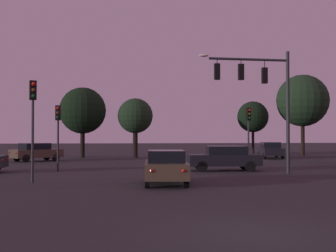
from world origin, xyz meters
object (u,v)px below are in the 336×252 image
at_px(tree_center_horizon, 135,116).
at_px(tree_right_cluster, 83,111).
at_px(car_far_lane, 36,152).
at_px(traffic_signal_mast_arm, 261,88).
at_px(tree_behind_sign, 253,117).
at_px(car_crossing_left, 225,158).
at_px(car_nearside_lane, 166,167).
at_px(traffic_light_corner_left, 249,125).
at_px(car_parked_lot, 271,150).
at_px(traffic_light_corner_right, 33,111).
at_px(traffic_light_median, 58,124).
at_px(tree_left_far, 303,101).

distance_m(tree_center_horizon, tree_right_cluster, 5.19).
distance_m(car_far_lane, tree_right_cluster, 7.66).
distance_m(traffic_signal_mast_arm, tree_behind_sign, 22.89).
height_order(car_crossing_left, tree_behind_sign, tree_behind_sign).
xyz_separation_m(car_nearside_lane, car_far_lane, (-8.81, 18.52, 0.00)).
xyz_separation_m(traffic_light_corner_left, car_parked_lot, (5.11, 9.71, -2.15)).
bearing_deg(car_nearside_lane, car_far_lane, 115.44).
relative_size(traffic_light_corner_right, car_crossing_left, 1.04).
bearing_deg(tree_behind_sign, traffic_light_median, -133.72).
bearing_deg(car_crossing_left, tree_left_far, 54.85).
bearing_deg(traffic_light_corner_left, car_nearside_lane, -123.01).
distance_m(car_crossing_left, tree_behind_sign, 21.30).
xyz_separation_m(traffic_signal_mast_arm, traffic_light_median, (-11.60, 3.03, -2.04)).
height_order(traffic_signal_mast_arm, car_nearside_lane, traffic_signal_mast_arm).
relative_size(traffic_light_corner_left, car_crossing_left, 0.91).
xyz_separation_m(traffic_light_corner_left, tree_left_far, (10.55, 14.85, 2.94)).
bearing_deg(traffic_light_corner_right, car_nearside_lane, -14.03).
bearing_deg(tree_center_horizon, tree_behind_sign, 13.50).
relative_size(traffic_light_corner_left, tree_left_far, 0.48).
xyz_separation_m(traffic_light_corner_left, car_crossing_left, (-2.78, -4.08, -2.15)).
bearing_deg(traffic_light_median, car_far_lane, 106.06).
bearing_deg(traffic_light_median, tree_behind_sign, 46.28).
xyz_separation_m(traffic_signal_mast_arm, car_nearside_lane, (-5.94, -4.56, -4.08)).
distance_m(traffic_light_corner_right, car_nearside_lane, 6.73).
relative_size(traffic_signal_mast_arm, traffic_light_corner_right, 1.47).
bearing_deg(car_far_lane, car_nearside_lane, -64.56).
bearing_deg(traffic_light_corner_left, tree_behind_sign, 71.30).
height_order(traffic_light_corner_left, car_nearside_lane, traffic_light_corner_left).
xyz_separation_m(traffic_light_median, car_parked_lot, (17.99, 13.24, -2.04)).
bearing_deg(car_far_lane, tree_behind_sign, 20.59).
bearing_deg(tree_center_horizon, traffic_light_corner_left, -58.62).
xyz_separation_m(traffic_light_corner_right, car_crossing_left, (10.49, 5.53, -2.54)).
xyz_separation_m(car_nearside_lane, tree_behind_sign, (12.43, 26.50, 3.34)).
xyz_separation_m(tree_behind_sign, tree_center_horizon, (-12.73, -3.06, -0.11)).
distance_m(traffic_signal_mast_arm, car_parked_lot, 17.94).
xyz_separation_m(traffic_light_corner_left, tree_behind_sign, (5.21, 15.39, 1.19)).
distance_m(traffic_signal_mast_arm, car_nearside_lane, 8.53).
bearing_deg(tree_right_cluster, tree_behind_sign, 7.17).
height_order(car_nearside_lane, car_far_lane, same).
bearing_deg(traffic_light_corner_left, tree_right_cluster, 133.82).
xyz_separation_m(traffic_light_corner_left, car_far_lane, (-16.03, 7.41, -2.15)).
relative_size(traffic_light_corner_left, traffic_light_corner_right, 0.88).
relative_size(traffic_signal_mast_arm, car_parked_lot, 1.43).
distance_m(traffic_light_corner_left, car_crossing_left, 5.38).
distance_m(tree_behind_sign, tree_left_far, 5.65).
bearing_deg(tree_left_far, traffic_light_corner_right, -134.24).
bearing_deg(car_crossing_left, car_nearside_lane, -122.26).
distance_m(traffic_light_corner_left, tree_right_cluster, 18.30).
xyz_separation_m(traffic_signal_mast_arm, tree_right_cluster, (-11.34, 19.70, -0.31)).
distance_m(traffic_light_corner_left, tree_center_horizon, 14.49).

